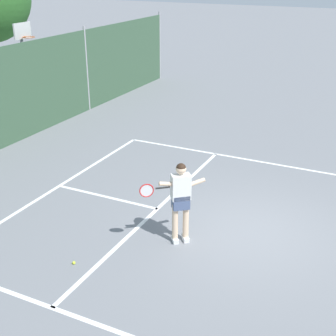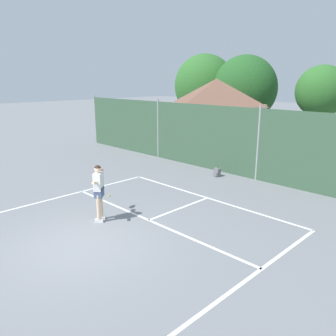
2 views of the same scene
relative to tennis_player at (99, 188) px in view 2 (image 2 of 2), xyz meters
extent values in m
plane|color=slate|center=(1.10, -1.36, -1.11)|extent=(120.00, 120.00, 0.00)
cube|color=white|center=(1.10, 4.14, -1.11)|extent=(8.20, 0.10, 0.01)
cube|color=white|center=(-3.00, -1.36, -1.11)|extent=(0.10, 11.00, 0.01)
cube|color=white|center=(5.20, -1.36, -1.11)|extent=(0.10, 11.00, 0.01)
cube|color=white|center=(1.10, 1.12, -1.11)|extent=(8.20, 0.10, 0.01)
cube|color=white|center=(1.10, 2.60, -1.11)|extent=(0.10, 2.97, 0.01)
cube|color=#38563D|center=(1.10, 7.64, 0.50)|extent=(26.00, 0.05, 3.22)
cylinder|color=#99999E|center=(-11.90, 7.64, 0.57)|extent=(0.09, 0.09, 3.37)
cylinder|color=#99999E|center=(-5.40, 7.64, 0.57)|extent=(0.09, 0.09, 3.37)
cylinder|color=#99999E|center=(1.10, 7.64, 0.57)|extent=(0.09, 0.09, 3.37)
cube|color=beige|center=(-4.87, 12.32, 0.32)|extent=(5.03, 4.25, 2.86)
pyramid|color=brown|center=(-4.87, 12.32, 2.56)|extent=(5.43, 4.59, 1.62)
cylinder|color=brown|center=(-9.27, 16.47, -0.24)|extent=(0.36, 0.36, 1.74)
ellipsoid|color=#2D6628|center=(-9.27, 16.47, 2.79)|extent=(5.07, 4.57, 5.07)
cylinder|color=brown|center=(-5.43, 16.47, -0.26)|extent=(0.36, 0.36, 1.70)
ellipsoid|color=#235623|center=(-5.43, 16.47, 2.65)|extent=(4.84, 4.35, 4.84)
cylinder|color=brown|center=(0.17, 16.47, 0.06)|extent=(0.36, 0.36, 2.35)
ellipsoid|color=#2D6628|center=(0.17, 16.47, 2.60)|extent=(3.21, 2.89, 3.21)
cube|color=silver|center=(0.09, -0.10, -1.06)|extent=(0.28, 0.26, 0.10)
cube|color=silver|center=(-0.07, 0.08, -1.06)|extent=(0.28, 0.26, 0.10)
cylinder|color=beige|center=(0.09, -0.10, -0.60)|extent=(0.13, 0.13, 0.82)
cylinder|color=beige|center=(-0.07, 0.08, -0.60)|extent=(0.13, 0.13, 0.82)
cube|color=#47567A|center=(0.01, -0.01, -0.13)|extent=(0.41, 0.43, 0.32)
cube|color=silver|center=(0.01, -0.01, 0.21)|extent=(0.44, 0.46, 0.56)
sphere|color=beige|center=(0.01, -0.01, 0.62)|extent=(0.22, 0.22, 0.22)
sphere|color=black|center=(0.01, -0.01, 0.64)|extent=(0.21, 0.21, 0.21)
cylinder|color=beige|center=(-0.14, 0.13, 0.31)|extent=(0.42, 0.49, 0.17)
cylinder|color=beige|center=(0.19, -0.22, 0.26)|extent=(0.39, 0.45, 0.22)
cylinder|color=black|center=(-0.28, 0.27, 0.26)|extent=(0.22, 0.25, 0.04)
torus|color=red|center=(-0.54, 0.51, 0.26)|extent=(0.21, 0.25, 0.30)
cylinder|color=silver|center=(-0.54, 0.51, 0.26)|extent=(0.17, 0.20, 0.26)
sphere|color=#CCE033|center=(-1.74, 1.57, -1.08)|extent=(0.07, 0.07, 0.07)
cube|color=slate|center=(-0.46, 6.83, -0.91)|extent=(0.31, 0.22, 0.40)
cube|color=slate|center=(-0.48, 6.71, -0.99)|extent=(0.23, 0.10, 0.18)
torus|color=black|center=(-0.46, 6.83, -0.69)|extent=(0.09, 0.03, 0.09)
camera|label=1|loc=(-8.15, -3.69, 4.53)|focal=50.69mm
camera|label=2|loc=(8.75, -5.60, 3.33)|focal=36.09mm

